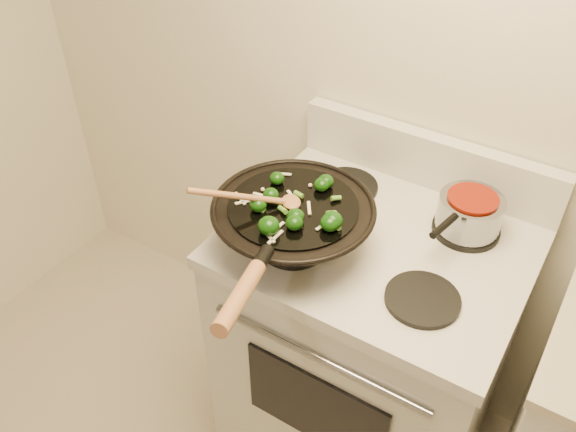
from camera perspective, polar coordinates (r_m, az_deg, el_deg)
The scene contains 5 objects.
stove at distance 1.96m, azimuth 7.40°, elevation -11.91°, with size 0.78×0.67×1.08m.
wok at distance 1.53m, azimuth 0.43°, elevation -0.73°, with size 0.41×0.67×0.21m.
stirfry at distance 1.47m, azimuth 0.96°, elevation 0.70°, with size 0.30×0.28×0.05m.
wooden_spoon at distance 1.47m, azimuth -2.44°, elevation 1.62°, with size 0.22×0.22×0.10m.
saucepan at distance 1.67m, azimuth 16.61°, elevation 0.28°, with size 0.17×0.27×0.10m.
Camera 1 is at (0.26, 0.02, 2.00)m, focal length 38.00 mm.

